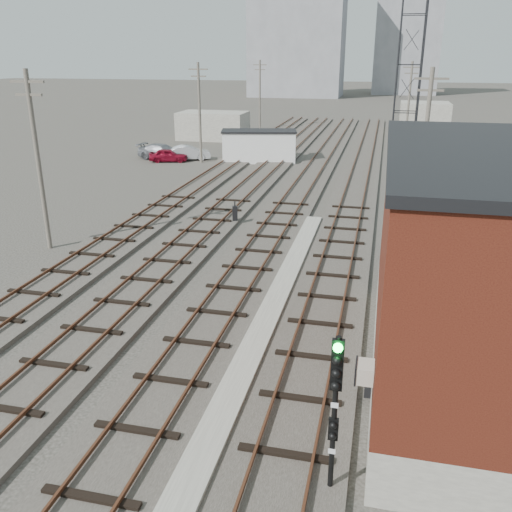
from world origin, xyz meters
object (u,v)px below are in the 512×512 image
(car_red, at_px, (169,155))
(signal_mast, at_px, (335,406))
(switch_stand, at_px, (235,214))
(site_trailer, at_px, (259,146))
(car_silver, at_px, (189,153))
(car_grey, at_px, (162,152))

(car_red, bearing_deg, signal_mast, -167.07)
(switch_stand, xyz_separation_m, car_red, (-11.54, 18.13, 0.01))
(site_trailer, xyz_separation_m, car_red, (-8.37, -2.12, -0.87))
(signal_mast, height_order, site_trailer, signal_mast)
(signal_mast, distance_m, car_silver, 43.63)
(car_red, bearing_deg, switch_stand, -161.35)
(switch_stand, relative_size, site_trailer, 0.17)
(signal_mast, xyz_separation_m, car_red, (-19.37, 38.43, -1.80))
(car_silver, xyz_separation_m, car_grey, (-2.59, -0.30, 0.04))
(signal_mast, relative_size, switch_stand, 3.20)
(switch_stand, height_order, car_silver, car_silver)
(signal_mast, distance_m, switch_stand, 21.84)
(car_silver, bearing_deg, car_grey, 75.09)
(switch_stand, bearing_deg, signal_mast, -87.67)
(signal_mast, xyz_separation_m, car_silver, (-17.83, 39.78, -1.72))
(car_red, xyz_separation_m, car_silver, (1.53, 1.35, 0.08))
(car_red, distance_m, car_silver, 2.05)
(car_silver, bearing_deg, switch_stand, -174.39)
(switch_stand, bearing_deg, site_trailer, 80.12)
(signal_mast, distance_m, site_trailer, 42.03)
(site_trailer, bearing_deg, signal_mast, -87.78)
(switch_stand, relative_size, car_red, 0.35)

